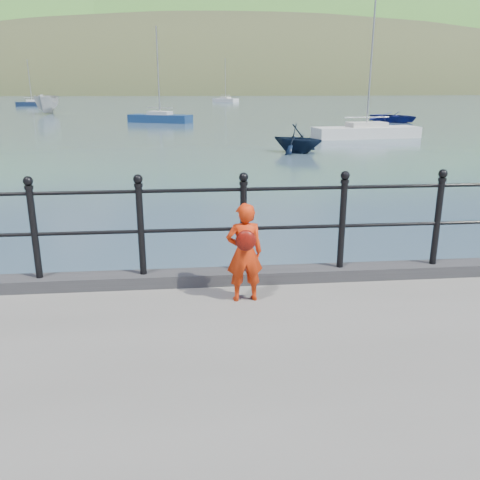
{
  "coord_description": "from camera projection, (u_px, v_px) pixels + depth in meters",
  "views": [
    {
      "loc": [
        -0.02,
        -5.91,
        3.31
      ],
      "look_at": [
        0.55,
        -0.2,
        1.55
      ],
      "focal_mm": 38.0,
      "sensor_mm": 36.0,
      "label": 1
    }
  ],
  "objects": [
    {
      "name": "launch_white",
      "position": [
        47.0,
        104.0,
        58.31
      ],
      "size": [
        2.25,
        5.83,
        2.24
      ],
      "primitive_type": "imported",
      "rotation": [
        0.0,
        0.0,
        0.01
      ],
      "color": "beige",
      "rests_on": "ground"
    },
    {
      "name": "sailboat_near",
      "position": [
        366.0,
        133.0,
        32.56
      ],
      "size": [
        7.0,
        2.74,
        9.29
      ],
      "rotation": [
        0.0,
        0.0,
        0.13
      ],
      "color": "silver",
      "rests_on": "ground"
    },
    {
      "name": "child",
      "position": [
        244.0,
        252.0,
        5.53
      ],
      "size": [
        0.42,
        0.33,
        1.11
      ],
      "rotation": [
        0.0,
        0.0,
        3.21
      ],
      "color": "red",
      "rests_on": "quay"
    },
    {
      "name": "sailboat_deep",
      "position": [
        225.0,
        100.0,
        98.04
      ],
      "size": [
        4.94,
        5.11,
        8.19
      ],
      "rotation": [
        0.0,
        0.0,
        -0.82
      ],
      "color": "silver",
      "rests_on": "ground"
    },
    {
      "name": "launch_blue",
      "position": [
        394.0,
        117.0,
        46.13
      ],
      "size": [
        5.28,
        5.64,
        0.95
      ],
      "primitive_type": "imported",
      "rotation": [
        0.0,
        0.0,
        0.59
      ],
      "color": "navy",
      "rests_on": "ground"
    },
    {
      "name": "sailboat_port",
      "position": [
        160.0,
        119.0,
        45.61
      ],
      "size": [
        5.92,
        4.01,
        8.28
      ],
      "rotation": [
        0.0,
        0.0,
        -0.43
      ],
      "color": "navy",
      "rests_on": "ground"
    },
    {
      "name": "kerb",
      "position": [
        194.0,
        278.0,
        6.14
      ],
      "size": [
        60.0,
        0.3,
        0.15
      ],
      "primitive_type": "cube",
      "color": "#28282B",
      "rests_on": "quay"
    },
    {
      "name": "launch_navy",
      "position": [
        298.0,
        139.0,
        25.36
      ],
      "size": [
        3.58,
        3.55,
        1.43
      ],
      "primitive_type": "imported",
      "rotation": [
        0.0,
        0.0,
        0.84
      ],
      "color": "black",
      "rests_on": "ground"
    },
    {
      "name": "far_shore",
      "position": [
        268.0,
        140.0,
        244.58
      ],
      "size": [
        830.0,
        200.0,
        156.0
      ],
      "color": "#333A21",
      "rests_on": "ground"
    },
    {
      "name": "ground",
      "position": [
        196.0,
        351.0,
        6.59
      ],
      "size": [
        600.0,
        600.0,
        0.0
      ],
      "primitive_type": "plane",
      "color": "#2D4251",
      "rests_on": "ground"
    },
    {
      "name": "railing",
      "position": [
        192.0,
        218.0,
        5.92
      ],
      "size": [
        18.11,
        0.11,
        1.2
      ],
      "color": "black",
      "rests_on": "kerb"
    },
    {
      "name": "sailboat_left",
      "position": [
        32.0,
        104.0,
        79.5
      ],
      "size": [
        5.12,
        3.07,
        7.13
      ],
      "rotation": [
        0.0,
        0.0,
        0.34
      ],
      "color": "black",
      "rests_on": "ground"
    }
  ]
}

